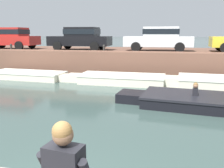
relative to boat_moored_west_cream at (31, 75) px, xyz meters
name	(u,v)px	position (x,y,z in m)	size (l,w,h in m)	color
ground_plane	(114,107)	(6.09, -4.71, -0.22)	(400.00, 400.00, 0.00)	#384C47
far_quay_wall	(139,60)	(6.09, 4.46, 0.57)	(60.00, 6.00, 1.58)	brown
far_wall_coping	(135,52)	(6.09, 1.58, 1.40)	(60.00, 0.24, 0.08)	brown
boat_moored_west_cream	(31,75)	(0.00, 0.00, 0.00)	(5.48, 2.03, 0.44)	silver
boat_moored_central_cream	(118,79)	(5.39, -0.24, 0.03)	(5.54, 1.97, 0.50)	silver
motorboat_passing	(211,102)	(9.60, -4.10, 0.00)	(6.68, 2.76, 0.93)	black
car_leftmost_red	(10,37)	(-3.29, 3.08, 2.20)	(4.15, 1.94, 1.54)	#B2231E
car_left_inner_black	(81,38)	(2.16, 3.07, 2.20)	(4.20, 2.01, 1.54)	black
car_centre_white	(159,38)	(7.46, 3.07, 2.20)	(4.31, 1.88, 1.54)	white
mooring_bollard_west	(11,47)	(-2.35, 1.71, 1.60)	(0.15, 0.15, 0.45)	#2D2B28
mooring_bollard_mid	(104,48)	(4.13, 1.71, 1.60)	(0.15, 0.15, 0.45)	#2D2B28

